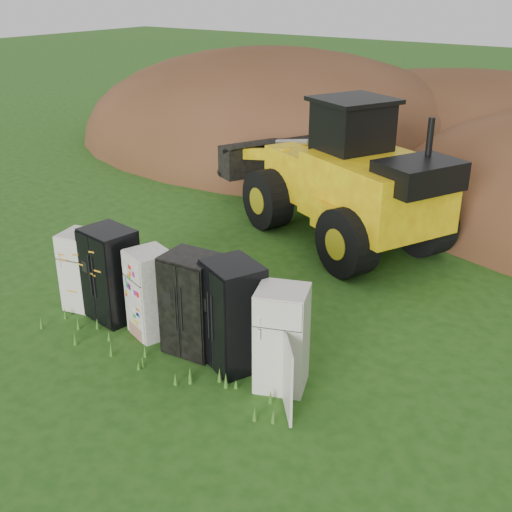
{
  "coord_description": "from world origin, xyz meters",
  "views": [
    {
      "loc": [
        7.4,
        -7.67,
        6.38
      ],
      "look_at": [
        0.47,
        2.0,
        1.18
      ],
      "focal_mm": 45.0,
      "sensor_mm": 36.0,
      "label": 1
    }
  ],
  "objects_px": {
    "fridge_leftmost": "(84,271)",
    "fridge_sticker": "(151,293)",
    "fridge_black_side": "(111,274)",
    "wheel_loader": "(328,165)",
    "fridge_dark_mid": "(193,304)",
    "fridge_black_right": "(233,316)",
    "fridge_open_door": "(282,339)"
  },
  "relations": [
    {
      "from": "fridge_black_side",
      "to": "wheel_loader",
      "type": "xyz_separation_m",
      "value": [
        1.07,
        6.68,
        0.91
      ]
    },
    {
      "from": "fridge_leftmost",
      "to": "fridge_black_side",
      "type": "height_order",
      "value": "fridge_black_side"
    },
    {
      "from": "fridge_dark_mid",
      "to": "fridge_black_right",
      "type": "xyz_separation_m",
      "value": [
        0.9,
        0.03,
        0.03
      ]
    },
    {
      "from": "fridge_black_side",
      "to": "fridge_sticker",
      "type": "relative_size",
      "value": 1.11
    },
    {
      "from": "fridge_leftmost",
      "to": "fridge_open_door",
      "type": "xyz_separation_m",
      "value": [
        4.87,
        0.02,
        0.07
      ]
    },
    {
      "from": "fridge_sticker",
      "to": "fridge_black_side",
      "type": "bearing_deg",
      "value": -161.91
    },
    {
      "from": "fridge_sticker",
      "to": "fridge_open_door",
      "type": "relative_size",
      "value": 0.95
    },
    {
      "from": "wheel_loader",
      "to": "fridge_dark_mid",
      "type": "bearing_deg",
      "value": -56.62
    },
    {
      "from": "fridge_black_side",
      "to": "fridge_black_right",
      "type": "height_order",
      "value": "fridge_black_right"
    },
    {
      "from": "fridge_black_side",
      "to": "wheel_loader",
      "type": "bearing_deg",
      "value": 88.85
    },
    {
      "from": "fridge_dark_mid",
      "to": "fridge_open_door",
      "type": "relative_size",
      "value": 1.05
    },
    {
      "from": "fridge_leftmost",
      "to": "wheel_loader",
      "type": "bearing_deg",
      "value": 60.77
    },
    {
      "from": "fridge_sticker",
      "to": "fridge_black_right",
      "type": "height_order",
      "value": "fridge_black_right"
    },
    {
      "from": "fridge_black_right",
      "to": "wheel_loader",
      "type": "relative_size",
      "value": 0.26
    },
    {
      "from": "fridge_dark_mid",
      "to": "fridge_black_right",
      "type": "bearing_deg",
      "value": -3.87
    },
    {
      "from": "fridge_sticker",
      "to": "wheel_loader",
      "type": "height_order",
      "value": "wheel_loader"
    },
    {
      "from": "fridge_sticker",
      "to": "fridge_dark_mid",
      "type": "height_order",
      "value": "fridge_dark_mid"
    },
    {
      "from": "fridge_dark_mid",
      "to": "fridge_black_right",
      "type": "height_order",
      "value": "fridge_black_right"
    },
    {
      "from": "fridge_sticker",
      "to": "fridge_dark_mid",
      "type": "xyz_separation_m",
      "value": [
        1.03,
        0.01,
        0.09
      ]
    },
    {
      "from": "wheel_loader",
      "to": "fridge_leftmost",
      "type": "bearing_deg",
      "value": -81.22
    },
    {
      "from": "fridge_black_side",
      "to": "fridge_black_right",
      "type": "bearing_deg",
      "value": 8.57
    },
    {
      "from": "fridge_open_door",
      "to": "fridge_dark_mid",
      "type": "bearing_deg",
      "value": 158.13
    },
    {
      "from": "fridge_leftmost",
      "to": "fridge_black_side",
      "type": "distance_m",
      "value": 0.81
    },
    {
      "from": "wheel_loader",
      "to": "fridge_sticker",
      "type": "bearing_deg",
      "value": -65.41
    },
    {
      "from": "fridge_open_door",
      "to": "fridge_sticker",
      "type": "bearing_deg",
      "value": 158.54
    },
    {
      "from": "fridge_leftmost",
      "to": "fridge_sticker",
      "type": "bearing_deg",
      "value": -12.93
    },
    {
      "from": "fridge_black_side",
      "to": "fridge_open_door",
      "type": "distance_m",
      "value": 4.08
    },
    {
      "from": "fridge_black_side",
      "to": "fridge_sticker",
      "type": "distance_m",
      "value": 1.1
    },
    {
      "from": "fridge_black_side",
      "to": "fridge_sticker",
      "type": "height_order",
      "value": "fridge_black_side"
    },
    {
      "from": "fridge_sticker",
      "to": "wheel_loader",
      "type": "distance_m",
      "value": 6.76
    },
    {
      "from": "fridge_black_right",
      "to": "wheel_loader",
      "type": "distance_m",
      "value": 6.98
    },
    {
      "from": "fridge_open_door",
      "to": "fridge_leftmost",
      "type": "bearing_deg",
      "value": 158.87
    }
  ]
}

